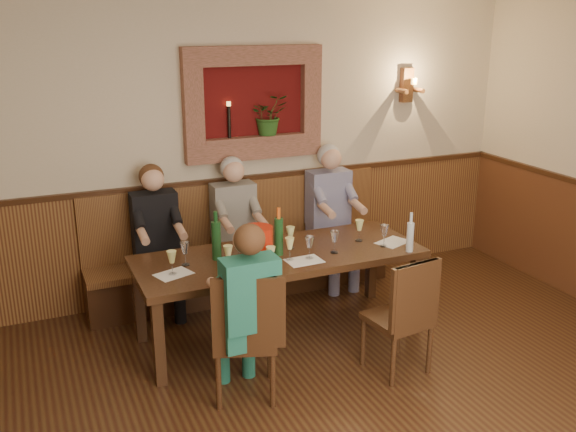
% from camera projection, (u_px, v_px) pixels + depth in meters
% --- Properties ---
extents(room_shell, '(6.04, 6.04, 2.82)m').
position_uv_depth(room_shell, '(414.00, 166.00, 3.38)').
color(room_shell, beige).
rests_on(room_shell, ground).
extents(wainscoting, '(6.02, 6.02, 1.15)m').
position_uv_depth(wainscoting, '(401.00, 382.00, 3.77)').
color(wainscoting, '#4D2516').
rests_on(wainscoting, ground).
extents(wall_niche, '(1.36, 0.30, 1.06)m').
position_uv_depth(wall_niche, '(258.00, 108.00, 6.07)').
color(wall_niche, '#4F0B0B').
rests_on(wall_niche, ground).
extents(wall_sconce, '(0.25, 0.20, 0.35)m').
position_uv_depth(wall_sconce, '(408.00, 86.00, 6.65)').
color(wall_sconce, '#4D2516').
rests_on(wall_sconce, ground).
extents(dining_table, '(2.40, 0.90, 0.75)m').
position_uv_depth(dining_table, '(279.00, 262.00, 5.36)').
color(dining_table, black).
rests_on(dining_table, ground).
extents(bench, '(3.00, 0.45, 1.11)m').
position_uv_depth(bench, '(243.00, 262.00, 6.29)').
color(bench, '#381E0F').
rests_on(bench, ground).
extents(chair_near_left, '(0.56, 0.56, 0.99)m').
position_uv_depth(chair_near_left, '(245.00, 359.00, 4.60)').
color(chair_near_left, black).
rests_on(chair_near_left, ground).
extents(chair_near_right, '(0.47, 0.47, 0.95)m').
position_uv_depth(chair_near_right, '(398.00, 338.00, 4.93)').
color(chair_near_right, black).
rests_on(chair_near_right, ground).
extents(person_bench_left, '(0.41, 0.50, 1.39)m').
position_uv_depth(person_bench_left, '(159.00, 254.00, 5.81)').
color(person_bench_left, black).
rests_on(person_bench_left, ground).
extents(person_bench_mid, '(0.41, 0.50, 1.40)m').
position_uv_depth(person_bench_mid, '(237.00, 243.00, 6.10)').
color(person_bench_mid, '#5E5A56').
rests_on(person_bench_mid, ground).
extents(person_bench_right, '(0.42, 0.52, 1.43)m').
position_uv_depth(person_bench_right, '(332.00, 228.00, 6.47)').
color(person_bench_right, navy).
rests_on(person_bench_right, ground).
extents(person_chair_front, '(0.39, 0.47, 1.35)m').
position_uv_depth(person_chair_front, '(247.00, 327.00, 4.50)').
color(person_chair_front, '#185655').
rests_on(person_chair_front, ground).
extents(spittoon_bucket, '(0.33, 0.33, 0.29)m').
position_uv_depth(spittoon_bucket, '(257.00, 244.00, 5.15)').
color(spittoon_bucket, red).
rests_on(spittoon_bucket, dining_table).
extents(wine_bottle_green_a, '(0.09, 0.09, 0.41)m').
position_uv_depth(wine_bottle_green_a, '(279.00, 236.00, 5.26)').
color(wine_bottle_green_a, '#19471E').
rests_on(wine_bottle_green_a, dining_table).
extents(wine_bottle_green_b, '(0.09, 0.09, 0.41)m').
position_uv_depth(wine_bottle_green_b, '(216.00, 240.00, 5.17)').
color(wine_bottle_green_b, '#19471E').
rests_on(wine_bottle_green_b, dining_table).
extents(water_bottle, '(0.08, 0.08, 0.34)m').
position_uv_depth(water_bottle, '(410.00, 236.00, 5.35)').
color(water_bottle, silver).
rests_on(water_bottle, dining_table).
extents(tasting_sheet_a, '(0.32, 0.27, 0.00)m').
position_uv_depth(tasting_sheet_a, '(174.00, 274.00, 4.91)').
color(tasting_sheet_a, white).
rests_on(tasting_sheet_a, dining_table).
extents(tasting_sheet_b, '(0.29, 0.22, 0.00)m').
position_uv_depth(tasting_sheet_b, '(304.00, 261.00, 5.18)').
color(tasting_sheet_b, white).
rests_on(tasting_sheet_b, dining_table).
extents(tasting_sheet_c, '(0.34, 0.29, 0.00)m').
position_uv_depth(tasting_sheet_c, '(393.00, 242.00, 5.60)').
color(tasting_sheet_c, white).
rests_on(tasting_sheet_c, dining_table).
extents(tasting_sheet_d, '(0.28, 0.21, 0.00)m').
position_uv_depth(tasting_sheet_d, '(247.00, 271.00, 4.97)').
color(tasting_sheet_d, white).
rests_on(tasting_sheet_d, dining_table).
extents(wine_glass_0, '(0.08, 0.08, 0.19)m').
position_uv_depth(wine_glass_0, '(172.00, 263.00, 4.88)').
color(wine_glass_0, '#E5EA8C').
rests_on(wine_glass_0, dining_table).
extents(wine_glass_1, '(0.08, 0.08, 0.19)m').
position_uv_depth(wine_glass_1, '(185.00, 254.00, 5.07)').
color(wine_glass_1, white).
rests_on(wine_glass_1, dining_table).
extents(wine_glass_2, '(0.08, 0.08, 0.19)m').
position_uv_depth(wine_glass_2, '(228.00, 257.00, 4.99)').
color(wine_glass_2, '#E5EA8C').
rests_on(wine_glass_2, dining_table).
extents(wine_glass_3, '(0.08, 0.08, 0.19)m').
position_uv_depth(wine_glass_3, '(239.00, 246.00, 5.25)').
color(wine_glass_3, white).
rests_on(wine_glass_3, dining_table).
extents(wine_glass_4, '(0.08, 0.08, 0.19)m').
position_uv_depth(wine_glass_4, '(290.00, 249.00, 5.17)').
color(wine_glass_4, '#E5EA8C').
rests_on(wine_glass_4, dining_table).
extents(wine_glass_5, '(0.08, 0.08, 0.19)m').
position_uv_depth(wine_glass_5, '(290.00, 238.00, 5.43)').
color(wine_glass_5, '#E5EA8C').
rests_on(wine_glass_5, dining_table).
extents(wine_glass_6, '(0.08, 0.08, 0.19)m').
position_uv_depth(wine_glass_6, '(335.00, 242.00, 5.33)').
color(wine_glass_6, white).
rests_on(wine_glass_6, dining_table).
extents(wine_glass_7, '(0.08, 0.08, 0.19)m').
position_uv_depth(wine_glass_7, '(359.00, 230.00, 5.61)').
color(wine_glass_7, '#E5EA8C').
rests_on(wine_glass_7, dining_table).
extents(wine_glass_8, '(0.08, 0.08, 0.19)m').
position_uv_depth(wine_glass_8, '(384.00, 236.00, 5.48)').
color(wine_glass_8, white).
rests_on(wine_glass_8, dining_table).
extents(wine_glass_9, '(0.08, 0.08, 0.19)m').
position_uv_depth(wine_glass_9, '(271.00, 258.00, 4.97)').
color(wine_glass_9, '#E5EA8C').
rests_on(wine_glass_9, dining_table).
extents(wine_glass_10, '(0.08, 0.08, 0.19)m').
position_uv_depth(wine_glass_10, '(310.00, 248.00, 5.20)').
color(wine_glass_10, white).
rests_on(wine_glass_10, dining_table).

